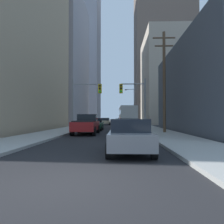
{
  "coord_description": "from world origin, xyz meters",
  "views": [
    {
      "loc": [
        1.22,
        -5.18,
        1.58
      ],
      "look_at": [
        0.0,
        30.86,
        2.5
      ],
      "focal_mm": 35.11,
      "sensor_mm": 36.0,
      "label": 1
    }
  ],
  "objects_px": {
    "city_bus": "(127,116)",
    "sedan_grey": "(130,136)",
    "sedan_black": "(122,121)",
    "sedan_silver": "(127,129)",
    "traffic_signal_near_left": "(85,96)",
    "sedan_beige": "(106,121)",
    "sedan_green": "(95,124)",
    "traffic_signal_near_right": "(134,96)",
    "pickup_truck_red": "(86,124)"
  },
  "relations": [
    {
      "from": "city_bus",
      "to": "sedan_beige",
      "type": "distance_m",
      "value": 9.91
    },
    {
      "from": "sedan_grey",
      "to": "traffic_signal_near_right",
      "type": "relative_size",
      "value": 0.7
    },
    {
      "from": "city_bus",
      "to": "sedan_silver",
      "type": "relative_size",
      "value": 2.71
    },
    {
      "from": "pickup_truck_red",
      "to": "sedan_grey",
      "type": "bearing_deg",
      "value": -72.02
    },
    {
      "from": "sedan_silver",
      "to": "traffic_signal_near_right",
      "type": "bearing_deg",
      "value": 83.07
    },
    {
      "from": "city_bus",
      "to": "traffic_signal_near_right",
      "type": "xyz_separation_m",
      "value": [
        0.32,
        -13.17,
        2.07
      ]
    },
    {
      "from": "sedan_silver",
      "to": "sedan_green",
      "type": "relative_size",
      "value": 1.01
    },
    {
      "from": "pickup_truck_red",
      "to": "sedan_black",
      "type": "bearing_deg",
      "value": 83.06
    },
    {
      "from": "sedan_beige",
      "to": "city_bus",
      "type": "bearing_deg",
      "value": -64.18
    },
    {
      "from": "sedan_grey",
      "to": "sedan_black",
      "type": "distance_m",
      "value": 40.78
    },
    {
      "from": "sedan_silver",
      "to": "traffic_signal_near_left",
      "type": "xyz_separation_m",
      "value": [
        -4.46,
        9.06,
        3.25
      ]
    },
    {
      "from": "sedan_green",
      "to": "traffic_signal_near_right",
      "type": "distance_m",
      "value": 5.98
    },
    {
      "from": "pickup_truck_red",
      "to": "traffic_signal_near_right",
      "type": "bearing_deg",
      "value": 40.66
    },
    {
      "from": "sedan_beige",
      "to": "sedan_black",
      "type": "bearing_deg",
      "value": 46.42
    },
    {
      "from": "sedan_grey",
      "to": "sedan_black",
      "type": "bearing_deg",
      "value": 89.94
    },
    {
      "from": "pickup_truck_red",
      "to": "sedan_green",
      "type": "bearing_deg",
      "value": 88.92
    },
    {
      "from": "sedan_beige",
      "to": "traffic_signal_near_right",
      "type": "distance_m",
      "value": 22.74
    },
    {
      "from": "sedan_grey",
      "to": "sedan_beige",
      "type": "height_order",
      "value": "same"
    },
    {
      "from": "sedan_grey",
      "to": "sedan_black",
      "type": "height_order",
      "value": "same"
    },
    {
      "from": "sedan_beige",
      "to": "traffic_signal_near_left",
      "type": "relative_size",
      "value": 0.7
    },
    {
      "from": "traffic_signal_near_left",
      "to": "traffic_signal_near_right",
      "type": "xyz_separation_m",
      "value": [
        5.56,
        -0.0,
        -0.02
      ]
    },
    {
      "from": "pickup_truck_red",
      "to": "sedan_grey",
      "type": "distance_m",
      "value": 11.59
    },
    {
      "from": "sedan_grey",
      "to": "sedan_beige",
      "type": "bearing_deg",
      "value": 95.23
    },
    {
      "from": "sedan_grey",
      "to": "sedan_black",
      "type": "xyz_separation_m",
      "value": [
        0.04,
        40.78,
        0.0
      ]
    },
    {
      "from": "sedan_black",
      "to": "traffic_signal_near_right",
      "type": "relative_size",
      "value": 0.7
    },
    {
      "from": "city_bus",
      "to": "sedan_silver",
      "type": "bearing_deg",
      "value": -92.02
    },
    {
      "from": "sedan_grey",
      "to": "sedan_silver",
      "type": "bearing_deg",
      "value": 89.04
    },
    {
      "from": "pickup_truck_red",
      "to": "traffic_signal_near_left",
      "type": "xyz_separation_m",
      "value": [
        -0.78,
        4.11,
        3.09
      ]
    },
    {
      "from": "sedan_green",
      "to": "sedan_black",
      "type": "xyz_separation_m",
      "value": [
        3.51,
        23.78,
        0.0
      ]
    },
    {
      "from": "city_bus",
      "to": "pickup_truck_red",
      "type": "relative_size",
      "value": 2.14
    },
    {
      "from": "pickup_truck_red",
      "to": "sedan_grey",
      "type": "xyz_separation_m",
      "value": [
        3.58,
        -11.03,
        -0.16
      ]
    },
    {
      "from": "traffic_signal_near_right",
      "to": "pickup_truck_red",
      "type": "bearing_deg",
      "value": -139.34
    },
    {
      "from": "sedan_silver",
      "to": "sedan_beige",
      "type": "height_order",
      "value": "same"
    },
    {
      "from": "city_bus",
      "to": "sedan_grey",
      "type": "xyz_separation_m",
      "value": [
        -0.88,
        -28.31,
        -1.16
      ]
    },
    {
      "from": "sedan_black",
      "to": "traffic_signal_near_right",
      "type": "distance_m",
      "value": 25.88
    },
    {
      "from": "sedan_silver",
      "to": "traffic_signal_near_right",
      "type": "xyz_separation_m",
      "value": [
        1.1,
        9.06,
        3.23
      ]
    },
    {
      "from": "pickup_truck_red",
      "to": "sedan_grey",
      "type": "relative_size",
      "value": 1.29
    },
    {
      "from": "traffic_signal_near_left",
      "to": "city_bus",
      "type": "bearing_deg",
      "value": 68.3
    },
    {
      "from": "sedan_green",
      "to": "traffic_signal_near_left",
      "type": "bearing_deg",
      "value": -115.54
    },
    {
      "from": "sedan_beige",
      "to": "traffic_signal_near_right",
      "type": "bearing_deg",
      "value": -78.19
    },
    {
      "from": "sedan_black",
      "to": "traffic_signal_near_left",
      "type": "distance_m",
      "value": 26.23
    },
    {
      "from": "sedan_beige",
      "to": "sedan_black",
      "type": "relative_size",
      "value": 1.0
    },
    {
      "from": "sedan_green",
      "to": "traffic_signal_near_right",
      "type": "bearing_deg",
      "value": -21.77
    },
    {
      "from": "sedan_black",
      "to": "traffic_signal_near_left",
      "type": "relative_size",
      "value": 0.7
    },
    {
      "from": "city_bus",
      "to": "traffic_signal_near_left",
      "type": "height_order",
      "value": "traffic_signal_near_left"
    },
    {
      "from": "sedan_green",
      "to": "sedan_black",
      "type": "height_order",
      "value": "same"
    },
    {
      "from": "sedan_silver",
      "to": "sedan_black",
      "type": "height_order",
      "value": "same"
    },
    {
      "from": "sedan_silver",
      "to": "sedan_black",
      "type": "bearing_deg",
      "value": 90.1
    },
    {
      "from": "traffic_signal_near_left",
      "to": "sedan_beige",
      "type": "bearing_deg",
      "value": 87.52
    },
    {
      "from": "pickup_truck_red",
      "to": "sedan_beige",
      "type": "relative_size",
      "value": 1.28
    }
  ]
}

